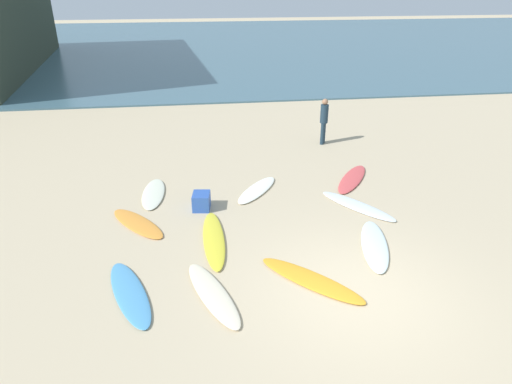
{
  "coord_description": "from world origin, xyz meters",
  "views": [
    {
      "loc": [
        -2.85,
        -6.59,
        5.58
      ],
      "look_at": [
        -1.39,
        4.12,
        0.3
      ],
      "focal_mm": 31.46,
      "sensor_mm": 36.0,
      "label": 1
    }
  ],
  "objects_px": {
    "surfboard_6": "(213,294)",
    "surfboard_7": "(130,293)",
    "surfboard_1": "(311,280)",
    "beachgoer_near": "(324,119)",
    "surfboard_8": "(374,245)",
    "beach_cooler": "(201,201)",
    "surfboard_5": "(352,179)",
    "surfboard_0": "(357,206)",
    "surfboard_4": "(153,194)",
    "surfboard_9": "(138,223)",
    "surfboard_3": "(214,239)",
    "surfboard_2": "(257,190)"
  },
  "relations": [
    {
      "from": "surfboard_1",
      "to": "beachgoer_near",
      "type": "distance_m",
      "value": 8.32
    },
    {
      "from": "surfboard_1",
      "to": "surfboard_7",
      "type": "height_order",
      "value": "surfboard_7"
    },
    {
      "from": "beach_cooler",
      "to": "surfboard_3",
      "type": "bearing_deg",
      "value": -81.82
    },
    {
      "from": "surfboard_6",
      "to": "surfboard_5",
      "type": "bearing_deg",
      "value": -152.59
    },
    {
      "from": "surfboard_0",
      "to": "surfboard_3",
      "type": "xyz_separation_m",
      "value": [
        -3.87,
        -1.15,
        0.01
      ]
    },
    {
      "from": "surfboard_9",
      "to": "beachgoer_near",
      "type": "relative_size",
      "value": 1.22
    },
    {
      "from": "beach_cooler",
      "to": "surfboard_6",
      "type": "bearing_deg",
      "value": -88.17
    },
    {
      "from": "surfboard_5",
      "to": "surfboard_8",
      "type": "xyz_separation_m",
      "value": [
        -0.69,
        -3.6,
        0.0
      ]
    },
    {
      "from": "surfboard_9",
      "to": "beachgoer_near",
      "type": "bearing_deg",
      "value": -177.41
    },
    {
      "from": "surfboard_5",
      "to": "beach_cooler",
      "type": "bearing_deg",
      "value": 48.63
    },
    {
      "from": "surfboard_1",
      "to": "surfboard_8",
      "type": "height_order",
      "value": "surfboard_8"
    },
    {
      "from": "surfboard_6",
      "to": "surfboard_7",
      "type": "xyz_separation_m",
      "value": [
        -1.59,
        0.24,
        -0.01
      ]
    },
    {
      "from": "surfboard_5",
      "to": "beachgoer_near",
      "type": "bearing_deg",
      "value": -56.14
    },
    {
      "from": "surfboard_6",
      "to": "beach_cooler",
      "type": "xyz_separation_m",
      "value": [
        -0.12,
        3.6,
        0.18
      ]
    },
    {
      "from": "surfboard_0",
      "to": "surfboard_4",
      "type": "xyz_separation_m",
      "value": [
        -5.42,
        1.48,
        0.0
      ]
    },
    {
      "from": "surfboard_1",
      "to": "beach_cooler",
      "type": "distance_m",
      "value": 4.02
    },
    {
      "from": "surfboard_0",
      "to": "surfboard_2",
      "type": "bearing_deg",
      "value": -63.36
    },
    {
      "from": "surfboard_4",
      "to": "surfboard_7",
      "type": "bearing_deg",
      "value": 90.27
    },
    {
      "from": "surfboard_4",
      "to": "surfboard_3",
      "type": "bearing_deg",
      "value": 122.76
    },
    {
      "from": "surfboard_4",
      "to": "surfboard_9",
      "type": "xyz_separation_m",
      "value": [
        -0.27,
        -1.64,
        -0.0
      ]
    },
    {
      "from": "surfboard_0",
      "to": "surfboard_5",
      "type": "bearing_deg",
      "value": -139.51
    },
    {
      "from": "surfboard_1",
      "to": "surfboard_4",
      "type": "height_order",
      "value": "surfboard_4"
    },
    {
      "from": "beach_cooler",
      "to": "surfboard_0",
      "type": "bearing_deg",
      "value": -6.54
    },
    {
      "from": "surfboard_1",
      "to": "surfboard_6",
      "type": "relative_size",
      "value": 1.08
    },
    {
      "from": "surfboard_9",
      "to": "surfboard_1",
      "type": "bearing_deg",
      "value": 105.44
    },
    {
      "from": "surfboard_7",
      "to": "surfboard_6",
      "type": "bearing_deg",
      "value": -28.64
    },
    {
      "from": "surfboard_7",
      "to": "surfboard_8",
      "type": "bearing_deg",
      "value": -9.46
    },
    {
      "from": "surfboard_5",
      "to": "beachgoer_near",
      "type": "height_order",
      "value": "beachgoer_near"
    },
    {
      "from": "surfboard_6",
      "to": "surfboard_9",
      "type": "relative_size",
      "value": 1.1
    },
    {
      "from": "surfboard_3",
      "to": "beach_cooler",
      "type": "height_order",
      "value": "beach_cooler"
    },
    {
      "from": "surfboard_5",
      "to": "surfboard_9",
      "type": "height_order",
      "value": "surfboard_5"
    },
    {
      "from": "surfboard_1",
      "to": "beachgoer_near",
      "type": "bearing_deg",
      "value": -151.15
    },
    {
      "from": "surfboard_3",
      "to": "surfboard_9",
      "type": "distance_m",
      "value": 2.08
    },
    {
      "from": "surfboard_2",
      "to": "surfboard_9",
      "type": "distance_m",
      "value": 3.51
    },
    {
      "from": "surfboard_5",
      "to": "surfboard_7",
      "type": "distance_m",
      "value": 7.55
    },
    {
      "from": "beachgoer_near",
      "to": "surfboard_0",
      "type": "bearing_deg",
      "value": 22.83
    },
    {
      "from": "surfboard_8",
      "to": "surfboard_9",
      "type": "distance_m",
      "value": 5.7
    },
    {
      "from": "surfboard_8",
      "to": "surfboard_9",
      "type": "relative_size",
      "value": 1.09
    },
    {
      "from": "surfboard_3",
      "to": "surfboard_8",
      "type": "xyz_separation_m",
      "value": [
        3.6,
        -0.75,
        -0.0
      ]
    },
    {
      "from": "surfboard_1",
      "to": "surfboard_7",
      "type": "bearing_deg",
      "value": -45.18
    },
    {
      "from": "surfboard_8",
      "to": "beach_cooler",
      "type": "height_order",
      "value": "beach_cooler"
    },
    {
      "from": "surfboard_7",
      "to": "surfboard_5",
      "type": "bearing_deg",
      "value": 17.41
    },
    {
      "from": "surfboard_8",
      "to": "beach_cooler",
      "type": "distance_m",
      "value": 4.51
    },
    {
      "from": "beachgoer_near",
      "to": "surfboard_7",
      "type": "bearing_deg",
      "value": -9.8
    },
    {
      "from": "surfboard_9",
      "to": "surfboard_3",
      "type": "bearing_deg",
      "value": 113.89
    },
    {
      "from": "surfboard_1",
      "to": "beachgoer_near",
      "type": "xyz_separation_m",
      "value": [
        2.41,
        7.91,
        0.88
      ]
    },
    {
      "from": "surfboard_0",
      "to": "beachgoer_near",
      "type": "height_order",
      "value": "beachgoer_near"
    },
    {
      "from": "surfboard_4",
      "to": "beach_cooler",
      "type": "distance_m",
      "value": 1.67
    },
    {
      "from": "surfboard_1",
      "to": "surfboard_6",
      "type": "distance_m",
      "value": 1.99
    },
    {
      "from": "surfboard_2",
      "to": "surfboard_7",
      "type": "height_order",
      "value": "surfboard_7"
    }
  ]
}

